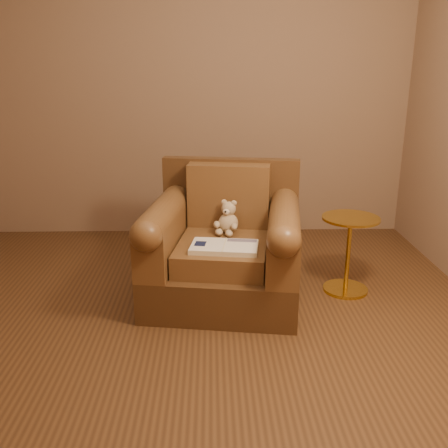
{
  "coord_description": "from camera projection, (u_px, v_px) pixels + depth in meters",
  "views": [
    {
      "loc": [
        0.17,
        -2.7,
        1.57
      ],
      "look_at": [
        0.25,
        0.46,
        0.56
      ],
      "focal_mm": 40.0,
      "sensor_mm": 36.0,
      "label": 1
    }
  ],
  "objects": [
    {
      "name": "teddy_bear",
      "position": [
        228.0,
        220.0,
        3.5
      ],
      "size": [
        0.17,
        0.2,
        0.24
      ],
      "rotation": [
        0.0,
        0.0,
        -0.38
      ],
      "color": "tan",
      "rests_on": "armchair"
    },
    {
      "name": "side_table",
      "position": [
        348.0,
        252.0,
        3.54
      ],
      "size": [
        0.4,
        0.4,
        0.56
      ],
      "color": "gold",
      "rests_on": "floor"
    },
    {
      "name": "room",
      "position": [
        177.0,
        34.0,
        2.52
      ],
      "size": [
        4.02,
        4.02,
        2.71
      ],
      "color": "#8B6D56",
      "rests_on": "ground"
    },
    {
      "name": "guidebook",
      "position": [
        224.0,
        247.0,
        3.2
      ],
      "size": [
        0.46,
        0.31,
        0.03
      ],
      "rotation": [
        0.0,
        0.0,
        -0.14
      ],
      "color": "beige",
      "rests_on": "armchair"
    },
    {
      "name": "armchair",
      "position": [
        225.0,
        248.0,
        3.47
      ],
      "size": [
        1.14,
        1.1,
        0.91
      ],
      "rotation": [
        0.0,
        0.0,
        -0.15
      ],
      "color": "#4D3119",
      "rests_on": "floor"
    },
    {
      "name": "floor",
      "position": [
        185.0,
        334.0,
        3.04
      ],
      "size": [
        4.0,
        4.0,
        0.0
      ],
      "primitive_type": "plane",
      "color": "#56361D",
      "rests_on": "ground"
    }
  ]
}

